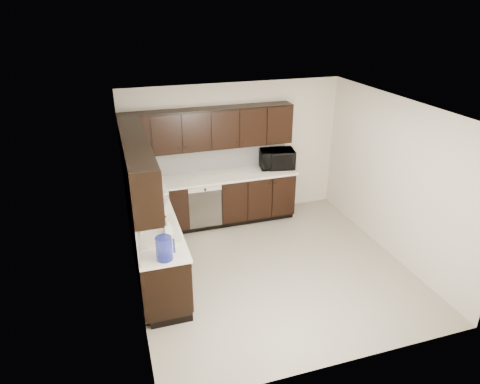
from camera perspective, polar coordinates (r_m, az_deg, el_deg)
name	(u,v)px	position (r m, az deg, el deg)	size (l,w,h in m)	color
floor	(272,268)	(6.73, 4.25, -10.12)	(4.00, 4.00, 0.00)	#A09784
ceiling	(278,108)	(5.70, 5.03, 11.09)	(4.00, 4.00, 0.00)	white
wall_back	(234,152)	(7.86, -0.82, 5.42)	(4.00, 0.02, 2.50)	beige
wall_left	(131,214)	(5.72, -14.34, -2.91)	(0.02, 4.00, 2.50)	beige
wall_right	(394,179)	(7.06, 19.87, 1.67)	(0.02, 4.00, 2.50)	beige
wall_front	(347,273)	(4.56, 14.11, -10.46)	(4.00, 0.02, 2.50)	beige
lower_cabinets	(192,222)	(7.18, -6.43, -3.94)	(3.00, 2.80, 0.90)	black
countertop	(190,194)	(6.96, -6.64, -0.28)	(3.03, 2.83, 0.04)	white
backsplash	(174,176)	(7.01, -8.76, 2.12)	(3.00, 2.80, 0.48)	white
upper_cabinets	(180,143)	(6.72, -7.94, 6.55)	(3.00, 2.80, 0.70)	black
dishwasher	(205,205)	(7.44, -4.64, -1.67)	(0.58, 0.04, 0.78)	beige
sink	(158,236)	(5.90, -10.88, -5.76)	(0.54, 0.82, 0.42)	beige
microwave	(277,159)	(7.92, 4.93, 4.43)	(0.62, 0.42, 0.34)	black
soap_bottle_a	(168,227)	(5.75, -9.63, -4.61)	(0.10, 0.10, 0.22)	gray
soap_bottle_b	(139,194)	(6.75, -13.26, -0.30)	(0.09, 0.09, 0.24)	gray
toaster_oven	(145,177)	(7.37, -12.51, 1.97)	(0.39, 0.29, 0.25)	silver
storage_bin	(151,197)	(6.69, -11.78, -0.63)	(0.47, 0.35, 0.19)	white
blue_pitcher	(164,249)	(5.21, -10.09, -7.43)	(0.20, 0.20, 0.30)	navy
teal_tumbler	(156,186)	(7.05, -11.09, 0.82)	(0.09, 0.09, 0.20)	#0D937B
paper_towel_roll	(158,203)	(6.36, -10.94, -1.41)	(0.13, 0.13, 0.29)	white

